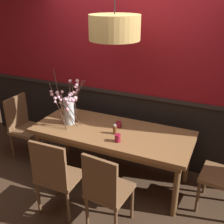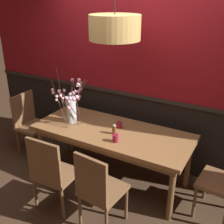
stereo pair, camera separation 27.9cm
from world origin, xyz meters
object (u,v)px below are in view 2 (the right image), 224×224
object	(u,v)px
dining_table	(112,136)
chair_far_side_right	(155,126)
chair_far_side_left	(124,119)
candle_holder_nearer_edge	(119,125)
chair_near_side_right	(99,188)
condiment_bottle	(114,130)
chair_near_side_left	(52,171)
candle_holder_nearer_center	(115,138)
pendant_lamp	(115,28)
vase_with_blossoms	(71,106)
chair_head_west_end	(30,121)

from	to	relation	value
dining_table	chair_far_side_right	xyz separation A→B (m)	(0.29, 0.82, -0.14)
chair_far_side_left	candle_holder_nearer_edge	world-z (taller)	chair_far_side_left
chair_near_side_right	condiment_bottle	distance (m)	0.85
chair_far_side_left	condiment_bottle	world-z (taller)	chair_far_side_left
chair_near_side_left	chair_far_side_left	distance (m)	1.70
candle_holder_nearer_center	pendant_lamp	distance (m)	1.27
vase_with_blossoms	pendant_lamp	distance (m)	1.22
chair_far_side_right	candle_holder_nearer_center	distance (m)	1.10
chair_near_side_right	chair_head_west_end	world-z (taller)	chair_near_side_right
chair_head_west_end	chair_near_side_left	bearing A→B (deg)	-35.79
candle_holder_nearer_edge	pendant_lamp	xyz separation A→B (m)	(-0.03, -0.09, 1.24)
candle_holder_nearer_center	pendant_lamp	xyz separation A→B (m)	(-0.16, 0.27, 1.23)
pendant_lamp	chair_far_side_right	bearing A→B (deg)	70.97
candle_holder_nearer_center	condiment_bottle	distance (m)	0.20
chair_far_side_right	candle_holder_nearer_edge	bearing A→B (deg)	-109.43
vase_with_blossoms	chair_far_side_left	bearing A→B (deg)	69.47
chair_far_side_right	chair_far_side_left	xyz separation A→B (m)	(-0.56, 0.03, -0.01)
chair_far_side_right	candle_holder_nearer_edge	distance (m)	0.79
chair_near_side_left	chair_head_west_end	size ratio (longest dim) A/B	1.01
dining_table	chair_far_side_right	bearing A→B (deg)	70.56
condiment_bottle	pendant_lamp	distance (m)	1.22
pendant_lamp	candle_holder_nearer_edge	bearing A→B (deg)	74.18
vase_with_blossoms	chair_far_side_right	bearing A→B (deg)	44.24
vase_with_blossoms	candle_holder_nearer_center	size ratio (longest dim) A/B	7.82
candle_holder_nearer_edge	chair_head_west_end	bearing A→B (deg)	-175.74
chair_near_side_right	chair_far_side_left	size ratio (longest dim) A/B	1.07
chair_near_side_left	condiment_bottle	world-z (taller)	chair_near_side_left
candle_holder_nearer_center	chair_head_west_end	bearing A→B (deg)	171.75
chair_head_west_end	chair_near_side_right	bearing A→B (deg)	-25.00
chair_near_side_right	chair_far_side_right	bearing A→B (deg)	90.77
chair_far_side_left	pendant_lamp	bearing A→B (deg)	-70.96
chair_near_side_right	vase_with_blossoms	bearing A→B (deg)	139.41
chair_near_side_right	candle_holder_nearer_edge	bearing A→B (deg)	105.80
chair_far_side_left	candle_holder_nearer_edge	distance (m)	0.84
dining_table	chair_near_side_left	distance (m)	0.91
candle_holder_nearer_center	condiment_bottle	world-z (taller)	condiment_bottle
candle_holder_nearer_center	chair_near_side_right	bearing A→B (deg)	-77.59
candle_holder_nearer_center	candle_holder_nearer_edge	size ratio (longest dim) A/B	1.23
dining_table	chair_near_side_left	world-z (taller)	chair_near_side_left
chair_far_side_left	pendant_lamp	size ratio (longest dim) A/B	0.93
condiment_bottle	pendant_lamp	world-z (taller)	pendant_lamp
chair_head_west_end	chair_far_side_right	size ratio (longest dim) A/B	1.04
chair_head_west_end	vase_with_blossoms	bearing A→B (deg)	-3.53
chair_near_side_right	vase_with_blossoms	world-z (taller)	vase_with_blossoms
candle_holder_nearer_center	candle_holder_nearer_edge	xyz separation A→B (m)	(-0.14, 0.36, -0.01)
chair_near_side_left	condiment_bottle	xyz separation A→B (m)	(0.37, 0.78, 0.27)
pendant_lamp	chair_near_side_right	bearing A→B (deg)	-71.18
chair_head_west_end	candle_holder_nearer_edge	size ratio (longest dim) A/B	12.46
chair_far_side_left	candle_holder_nearer_center	xyz separation A→B (m)	(0.45, -1.09, 0.29)
dining_table	chair_near_side_left	size ratio (longest dim) A/B	2.12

